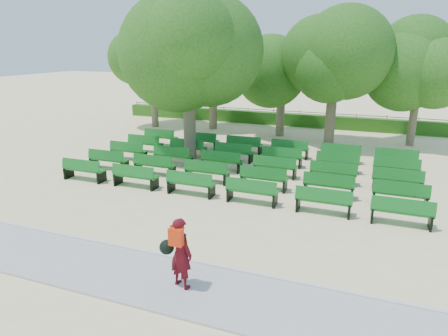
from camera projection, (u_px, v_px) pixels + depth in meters
name	position (u px, v px, depth m)	size (l,w,h in m)	color
ground	(214.00, 184.00, 17.18)	(120.00, 120.00, 0.00)	beige
paving	(108.00, 270.00, 10.57)	(30.00, 2.20, 0.06)	#ACABA7
curb	(132.00, 249.00, 11.59)	(30.00, 0.12, 0.10)	silver
hedge	(285.00, 119.00, 29.55)	(26.00, 0.70, 0.90)	#285E18
fence	(286.00, 124.00, 30.04)	(26.00, 0.10, 1.02)	black
tree_line	(271.00, 136.00, 26.11)	(21.80, 6.80, 7.04)	#296019
bench_array	(247.00, 171.00, 18.57)	(1.96, 0.61, 1.23)	#12691E
tree_among	(188.00, 57.00, 19.54)	(5.62, 5.62, 7.70)	brown
person	(179.00, 252.00, 9.54)	(0.90, 0.62, 1.81)	#4C0A12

